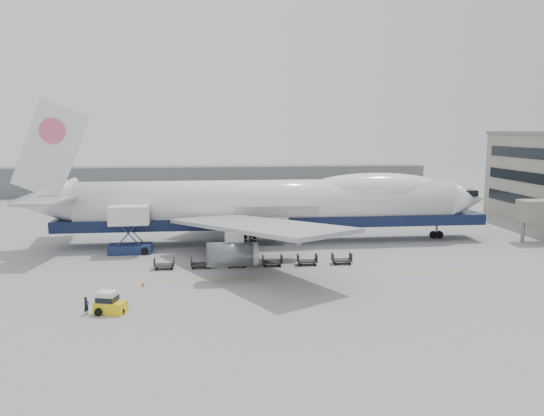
{
  "coord_description": "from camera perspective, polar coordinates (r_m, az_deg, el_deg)",
  "views": [
    {
      "loc": [
        -7.71,
        -61.32,
        15.81
      ],
      "look_at": [
        -0.07,
        6.0,
        5.81
      ],
      "focal_mm": 35.0,
      "sensor_mm": 36.0,
      "label": 1
    }
  ],
  "objects": [
    {
      "name": "traffic_cone",
      "position": [
        56.07,
        -13.72,
        -7.95
      ],
      "size": [
        0.36,
        0.36,
        0.54
      ],
      "rotation": [
        0.0,
        0.0,
        -0.21
      ],
      "color": "orange",
      "rests_on": "ground"
    },
    {
      "name": "baggage_tug",
      "position": [
        48.91,
        -17.1,
        -9.79
      ],
      "size": [
        2.93,
        2.1,
        1.93
      ],
      "rotation": [
        0.0,
        0.0,
        -0.29
      ],
      "color": "yellow",
      "rests_on": "ground"
    },
    {
      "name": "dolly_0",
      "position": [
        62.28,
        -11.53,
        -5.98
      ],
      "size": [
        2.3,
        1.35,
        1.3
      ],
      "color": "#2D2D30",
      "rests_on": "ground"
    },
    {
      "name": "airliner",
      "position": [
        74.49,
        0.02,
        0.54
      ],
      "size": [
        67.0,
        55.3,
        19.98
      ],
      "color": "white",
      "rests_on": "ground"
    },
    {
      "name": "dolly_2",
      "position": [
        62.08,
        -3.81,
        -5.87
      ],
      "size": [
        2.3,
        1.35,
        1.3
      ],
      "color": "#2D2D30",
      "rests_on": "ground"
    },
    {
      "name": "apron_line",
      "position": [
        58.05,
        1.41,
        -7.4
      ],
      "size": [
        60.0,
        0.15,
        0.01
      ],
      "primitive_type": "cube",
      "color": "gold",
      "rests_on": "ground"
    },
    {
      "name": "dolly_5",
      "position": [
        63.85,
        7.5,
        -5.52
      ],
      "size": [
        2.3,
        1.35,
        1.3
      ],
      "color": "#2D2D30",
      "rests_on": "ground"
    },
    {
      "name": "ground",
      "position": [
        63.79,
        0.67,
        -5.95
      ],
      "size": [
        260.0,
        260.0,
        0.0
      ],
      "primitive_type": "plane",
      "color": "gray",
      "rests_on": "ground"
    },
    {
      "name": "ground_worker",
      "position": [
        49.1,
        -19.34,
        -9.9
      ],
      "size": [
        0.6,
        0.69,
        1.59
      ],
      "primitive_type": "imported",
      "rotation": [
        0.0,
        0.0,
        1.11
      ],
      "color": "black",
      "rests_on": "ground"
    },
    {
      "name": "catering_truck",
      "position": [
        70.53,
        -15.07,
        -1.98
      ],
      "size": [
        5.51,
        3.93,
        6.19
      ],
      "rotation": [
        0.0,
        0.0,
        0.03
      ],
      "color": "navy",
      "rests_on": "ground"
    },
    {
      "name": "dolly_4",
      "position": [
        62.99,
        3.81,
        -5.66
      ],
      "size": [
        2.3,
        1.35,
        1.3
      ],
      "color": "#2D2D30",
      "rests_on": "ground"
    },
    {
      "name": "dolly_1",
      "position": [
        62.04,
        -7.68,
        -5.94
      ],
      "size": [
        2.3,
        1.35,
        1.3
      ],
      "color": "#2D2D30",
      "rests_on": "ground"
    },
    {
      "name": "hangar",
      "position": [
        131.92,
        -7.45,
        2.97
      ],
      "size": [
        110.0,
        8.0,
        7.0
      ],
      "primitive_type": "cube",
      "color": "slate",
      "rests_on": "ground"
    },
    {
      "name": "dolly_3",
      "position": [
        62.4,
        0.02,
        -5.77
      ],
      "size": [
        2.3,
        1.35,
        1.3
      ],
      "color": "#2D2D30",
      "rests_on": "ground"
    }
  ]
}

